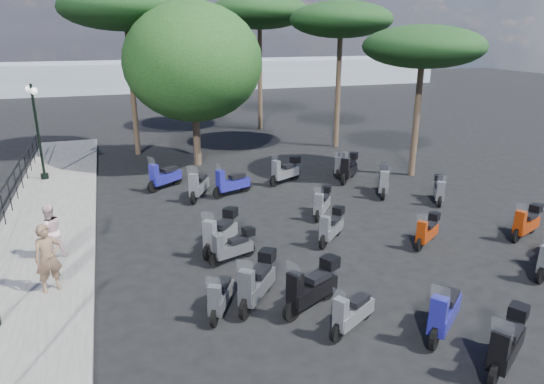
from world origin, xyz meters
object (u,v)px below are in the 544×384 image
object	(u,v)px
broadleaf_tree	(193,62)
pine_2	(125,8)
scooter_2	(257,283)
scooter_9	(231,183)
scooter_10	(164,177)
scooter_18	(427,232)
scooter_17	(331,227)
scooter_11	(506,344)
scooter_14	(285,171)
pedestrian_far	(50,231)
scooter_8	(220,233)
scooter_16	(444,314)
scooter_26	(349,168)
scooter_24	(526,223)
scooter_3	(233,247)
scooter_19	(384,182)
pine_1	(341,20)
scooter_6	(352,313)
lamp_post_2	(37,126)
scooter_25	(439,191)
scooter_13	(322,204)
pine_3	(423,47)
scooter_4	(198,186)
scooter_20	(340,165)
scooter_7	(220,297)
woman	(48,258)
pine_0	(260,12)

from	to	relation	value
broadleaf_tree	pine_2	bearing A→B (deg)	130.37
scooter_2	scooter_9	xyz separation A→B (m)	(1.41, 8.05, -0.06)
scooter_10	scooter_18	world-z (taller)	scooter_10
scooter_17	scooter_11	bearing A→B (deg)	142.76
scooter_18	pine_2	size ratio (longest dim) A/B	0.15
scooter_9	scooter_14	xyz separation A→B (m)	(2.60, 0.86, 0.03)
pedestrian_far	scooter_2	bearing A→B (deg)	119.02
scooter_8	scooter_14	world-z (taller)	scooter_8
scooter_16	scooter_26	world-z (taller)	scooter_26
scooter_24	pine_2	xyz separation A→B (m)	(-10.82, 15.24, 6.80)
scooter_3	scooter_19	size ratio (longest dim) A/B	0.90
scooter_3	pine_1	world-z (taller)	pine_1
scooter_6	scooter_9	world-z (taller)	scooter_9
scooter_8	lamp_post_2	bearing A→B (deg)	-16.89
scooter_6	scooter_2	bearing A→B (deg)	13.40
scooter_11	scooter_25	xyz separation A→B (m)	(4.88, 8.53, -0.08)
scooter_13	broadleaf_tree	distance (m)	9.87
scooter_2	pine_1	bearing A→B (deg)	-82.21
broadleaf_tree	pine_1	world-z (taller)	pine_1
scooter_8	pine_3	world-z (taller)	pine_3
scooter_10	pine_2	size ratio (longest dim) A/B	0.19
scooter_4	scooter_20	bearing A→B (deg)	-141.51
scooter_8	scooter_9	world-z (taller)	scooter_8
scooter_7	broadleaf_tree	world-z (taller)	broadleaf_tree
pedestrian_far	pine_1	xyz separation A→B (m)	(13.97, 10.64, 5.82)
scooter_2	scooter_7	world-z (taller)	scooter_2
scooter_20	scooter_26	world-z (taller)	scooter_26
pedestrian_far	scooter_2	world-z (taller)	pedestrian_far
woman	scooter_10	distance (m)	8.60
pedestrian_far	scooter_10	xyz separation A→B (m)	(3.81, 5.81, -0.43)
scooter_11	scooter_6	bearing A→B (deg)	15.08
woman	pine_3	distance (m)	16.47
scooter_7	scooter_17	xyz separation A→B (m)	(4.17, 2.87, 0.06)
pine_0	scooter_7	bearing A→B (deg)	-109.80
scooter_20	scooter_9	bearing A→B (deg)	46.35
scooter_8	pine_1	distance (m)	15.98
scooter_20	scooter_14	bearing A→B (deg)	40.58
scooter_8	pine_3	bearing A→B (deg)	-111.72
scooter_14	scooter_6	bearing A→B (deg)	140.38
pine_0	scooter_14	bearing A→B (deg)	-102.47
scooter_13	scooter_4	bearing A→B (deg)	-2.44
woman	scooter_16	distance (m)	9.25
scooter_19	scooter_17	bearing A→B (deg)	71.78
scooter_11	scooter_25	size ratio (longest dim) A/B	1.17
woman	scooter_11	world-z (taller)	woman
scooter_26	pine_3	size ratio (longest dim) A/B	0.23
scooter_6	scooter_8	world-z (taller)	scooter_8
scooter_6	scooter_8	bearing A→B (deg)	-9.82
scooter_7	scooter_19	world-z (taller)	scooter_19
pedestrian_far	pine_2	distance (m)	14.22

